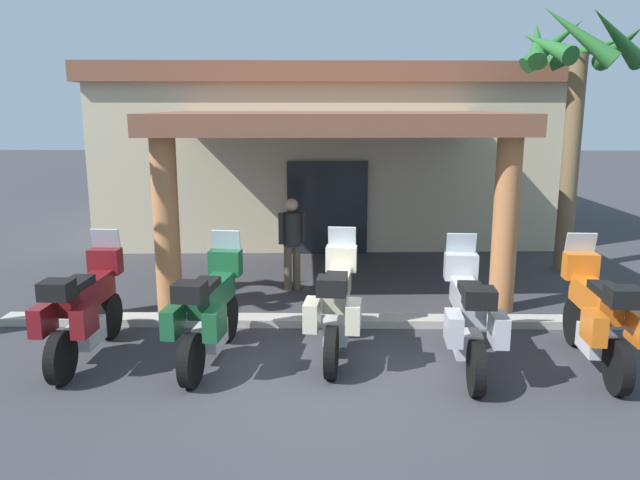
# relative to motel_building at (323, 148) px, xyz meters

# --- Properties ---
(ground_plane) EXTENTS (80.00, 80.00, 0.00)m
(ground_plane) POSITION_rel_motel_building_xyz_m (0.13, -9.95, -2.17)
(ground_plane) COLOR #38383D
(motel_building) EXTENTS (11.36, 11.99, 4.25)m
(motel_building) POSITION_rel_motel_building_xyz_m (0.00, 0.00, 0.00)
(motel_building) COLOR beige
(motel_building) RESTS_ON ground_plane
(motorcycle_maroon) EXTENTS (0.72, 2.21, 1.61)m
(motorcycle_maroon) POSITION_rel_motel_building_xyz_m (-3.03, -9.45, -1.47)
(motorcycle_maroon) COLOR black
(motorcycle_maroon) RESTS_ON ground_plane
(motorcycle_green) EXTENTS (0.78, 2.21, 1.61)m
(motorcycle_green) POSITION_rel_motel_building_xyz_m (-1.38, -9.51, -1.47)
(motorcycle_green) COLOR black
(motorcycle_green) RESTS_ON ground_plane
(motorcycle_cream) EXTENTS (0.74, 2.21, 1.61)m
(motorcycle_cream) POSITION_rel_motel_building_xyz_m (0.28, -9.23, -1.47)
(motorcycle_cream) COLOR black
(motorcycle_cream) RESTS_ON ground_plane
(motorcycle_silver) EXTENTS (0.73, 2.21, 1.61)m
(motorcycle_silver) POSITION_rel_motel_building_xyz_m (1.94, -9.68, -1.47)
(motorcycle_silver) COLOR black
(motorcycle_silver) RESTS_ON ground_plane
(motorcycle_orange) EXTENTS (0.72, 2.21, 1.61)m
(motorcycle_orange) POSITION_rel_motel_building_xyz_m (3.59, -9.62, -1.47)
(motorcycle_orange) COLOR black
(motorcycle_orange) RESTS_ON ground_plane
(pedestrian) EXTENTS (0.46, 0.32, 1.69)m
(pedestrian) POSITION_rel_motel_building_xyz_m (-0.50, -6.20, -1.19)
(pedestrian) COLOR brown
(pedestrian) RESTS_ON ground_plane
(palm_tree_near_portico) EXTENTS (2.39, 2.48, 5.20)m
(palm_tree_near_portico) POSITION_rel_motel_building_xyz_m (4.93, -4.66, 1.72)
(palm_tree_near_portico) COLOR brown
(palm_tree_near_portico) RESTS_ON ground_plane
(curb_strip) EXTENTS (10.29, 0.36, 0.12)m
(curb_strip) POSITION_rel_motel_building_xyz_m (0.28, -8.05, -2.11)
(curb_strip) COLOR #ADA89E
(curb_strip) RESTS_ON ground_plane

